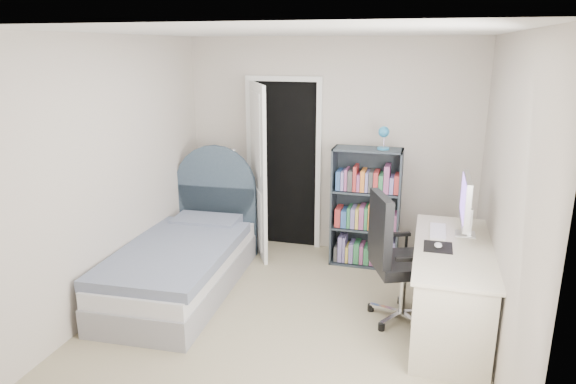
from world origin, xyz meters
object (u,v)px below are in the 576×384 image
(bed, at_px, (185,260))
(bookcase, at_px, (367,213))
(office_chair, at_px, (395,253))
(floor_lamp, at_px, (233,209))
(desk, at_px, (450,284))
(nightstand, at_px, (220,211))

(bed, bearing_deg, bookcase, 32.29)
(bed, xyz_separation_m, office_chair, (2.09, -0.11, 0.35))
(bed, bearing_deg, office_chair, -2.94)
(office_chair, bearing_deg, bed, 177.06)
(floor_lamp, bearing_deg, desk, -26.32)
(floor_lamp, distance_m, bookcase, 1.60)
(bed, xyz_separation_m, nightstand, (-0.14, 1.25, 0.11))
(desk, bearing_deg, nightstand, 153.09)
(nightstand, bearing_deg, desk, -26.91)
(office_chair, bearing_deg, nightstand, 148.67)
(nightstand, relative_size, floor_lamp, 0.49)
(bookcase, bearing_deg, desk, -54.08)
(floor_lamp, height_order, office_chair, floor_lamp)
(floor_lamp, bearing_deg, bookcase, -0.62)
(bed, relative_size, office_chair, 1.83)
(nightstand, height_order, desk, desk)
(bookcase, xyz_separation_m, office_chair, (0.39, -1.18, 0.04))
(floor_lamp, distance_m, desk, 2.76)
(nightstand, height_order, bookcase, bookcase)
(bookcase, bearing_deg, bed, -147.71)
(bookcase, xyz_separation_m, desk, (0.87, -1.21, -0.18))
(floor_lamp, height_order, bookcase, bookcase)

